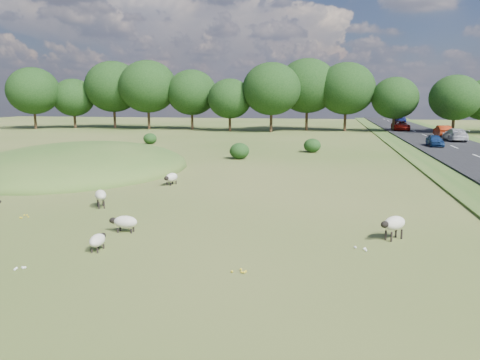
# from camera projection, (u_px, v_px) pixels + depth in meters

# --- Properties ---
(ground) EXTENTS (160.00, 160.00, 0.00)m
(ground) POSITION_uv_depth(u_px,v_px,m) (251.00, 159.00, 41.66)
(ground) COLOR #35571B
(ground) RESTS_ON ground
(mound) EXTENTS (16.00, 20.00, 4.00)m
(mound) POSITION_uv_depth(u_px,v_px,m) (81.00, 169.00, 36.06)
(mound) COLOR #33561E
(mound) RESTS_ON ground
(road) EXTENTS (8.00, 150.00, 0.25)m
(road) POSITION_uv_depth(u_px,v_px,m) (459.00, 150.00, 47.73)
(road) COLOR black
(road) RESTS_ON ground
(treeline) EXTENTS (96.28, 14.66, 11.70)m
(treeline) POSITION_uv_depth(u_px,v_px,m) (280.00, 90.00, 74.99)
(treeline) COLOR black
(treeline) RESTS_ON ground
(shrubs) EXTENTS (20.72, 12.98, 1.45)m
(shrubs) POSITION_uv_depth(u_px,v_px,m) (236.00, 145.00, 47.08)
(shrubs) COLOR black
(shrubs) RESTS_ON ground
(sheep_0) EXTENTS (1.20, 0.55, 0.69)m
(sheep_0) POSITION_uv_depth(u_px,v_px,m) (125.00, 222.00, 19.19)
(sheep_0) COLOR beige
(sheep_0) RESTS_ON ground
(sheep_1) EXTENTS (1.01, 1.26, 0.90)m
(sheep_1) POSITION_uv_depth(u_px,v_px,m) (100.00, 195.00, 23.46)
(sheep_1) COLOR beige
(sheep_1) RESTS_ON ground
(sheep_2) EXTENTS (0.50, 1.07, 0.61)m
(sheep_2) POSITION_uv_depth(u_px,v_px,m) (98.00, 240.00, 16.91)
(sheep_2) COLOR beige
(sheep_2) RESTS_ON ground
(sheep_3) EXTENTS (1.20, 1.20, 0.94)m
(sheep_3) POSITION_uv_depth(u_px,v_px,m) (394.00, 223.00, 18.13)
(sheep_3) COLOR beige
(sheep_3) RESTS_ON ground
(sheep_5) EXTENTS (0.81, 1.35, 0.75)m
(sheep_5) POSITION_uv_depth(u_px,v_px,m) (171.00, 178.00, 29.51)
(sheep_5) COLOR beige
(sheep_5) RESTS_ON ground
(car_2) EXTENTS (1.87, 4.60, 1.33)m
(car_2) POSITION_uv_depth(u_px,v_px,m) (401.00, 119.00, 98.69)
(car_2) COLOR navy
(car_2) RESTS_ON road
(car_3) EXTENTS (2.12, 5.22, 1.51)m
(car_3) POSITION_uv_depth(u_px,v_px,m) (455.00, 134.00, 56.48)
(car_3) COLOR silver
(car_3) RESTS_ON road
(car_5) EXTENTS (1.45, 3.60, 1.23)m
(car_5) POSITION_uv_depth(u_px,v_px,m) (435.00, 140.00, 50.29)
(car_5) COLOR navy
(car_5) RESTS_ON road
(car_6) EXTENTS (1.57, 4.50, 1.48)m
(car_6) POSITION_uv_depth(u_px,v_px,m) (443.00, 131.00, 62.69)
(car_6) COLOR maroon
(car_6) RESTS_ON road
(car_7) EXTENTS (2.41, 5.24, 1.46)m
(car_7) POSITION_uv_depth(u_px,v_px,m) (401.00, 126.00, 74.09)
(car_7) COLOR maroon
(car_7) RESTS_ON road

